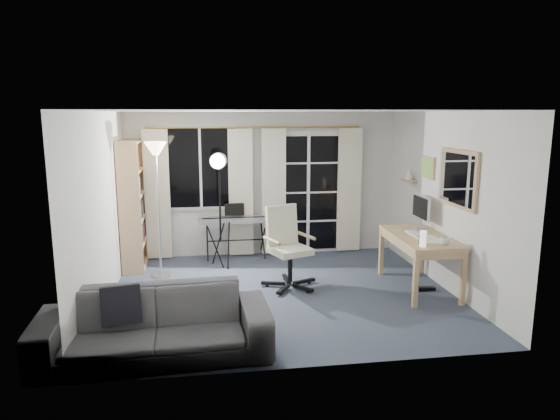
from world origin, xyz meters
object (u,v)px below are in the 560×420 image
object	(u,v)px
keyboard_piano	(235,221)
sofa	(154,314)
studio_light	(219,174)
desk	(420,242)
bookshelf	(131,208)
monitor	(421,208)
torchiere_lamp	(156,169)
office_chair	(285,239)
mug	(445,240)

from	to	relation	value
keyboard_piano	sofa	size ratio (longest dim) A/B	0.52
studio_light	desk	xyz separation A→B (m)	(2.65, -1.34, -0.81)
studio_light	bookshelf	bearing A→B (deg)	179.93
monitor	desk	bearing A→B (deg)	-112.06
torchiere_lamp	office_chair	bearing A→B (deg)	-20.15
torchiere_lamp	mug	distance (m)	4.04
bookshelf	sofa	distance (m)	3.16
studio_light	office_chair	distance (m)	1.50
monitor	mug	size ratio (longest dim) A/B	4.40
keyboard_piano	desk	size ratio (longest dim) A/B	0.84
torchiere_lamp	sofa	bearing A→B (deg)	-86.53
office_chair	monitor	distance (m)	2.01
office_chair	desk	world-z (taller)	office_chair
keyboard_piano	desk	world-z (taller)	keyboard_piano
torchiere_lamp	monitor	xyz separation A→B (m)	(3.74, -0.62, -0.56)
mug	torchiere_lamp	bearing A→B (deg)	156.72
keyboard_piano	monitor	world-z (taller)	monitor
mug	desk	bearing A→B (deg)	101.31
keyboard_piano	studio_light	xyz separation A→B (m)	(-0.26, -0.44, 0.82)
keyboard_piano	studio_light	world-z (taller)	studio_light
torchiere_lamp	mug	xyz separation A→B (m)	(3.64, -1.57, -0.78)
bookshelf	studio_light	distance (m)	1.47
torchiere_lamp	desk	xyz separation A→B (m)	(3.54, -1.07, -0.94)
desk	sofa	size ratio (longest dim) A/B	0.62
studio_light	sofa	size ratio (longest dim) A/B	0.80
monitor	torchiere_lamp	bearing A→B (deg)	172.16
bookshelf	studio_light	xyz separation A→B (m)	(1.35, -0.25, 0.53)
mug	bookshelf	bearing A→B (deg)	152.99
studio_light	monitor	xyz separation A→B (m)	(2.85, -0.89, -0.44)
office_chair	torchiere_lamp	bearing A→B (deg)	138.67
torchiere_lamp	studio_light	distance (m)	0.93
studio_light	mug	bearing A→B (deg)	-23.19
desk	sofa	bearing A→B (deg)	-155.08
studio_light	mug	xyz separation A→B (m)	(2.75, -1.84, -0.66)
keyboard_piano	studio_light	size ratio (longest dim) A/B	0.65
monitor	sofa	world-z (taller)	monitor
office_chair	studio_light	bearing A→B (deg)	112.35
monitor	bookshelf	bearing A→B (deg)	166.31
sofa	desk	bearing A→B (deg)	20.87
mug	sofa	bearing A→B (deg)	-164.52
keyboard_piano	monitor	bearing A→B (deg)	-27.66
keyboard_piano	monitor	xyz separation A→B (m)	(2.59, -1.33, 0.38)
bookshelf	monitor	world-z (taller)	bookshelf
desk	office_chair	bearing A→B (deg)	168.24
studio_light	office_chair	size ratio (longest dim) A/B	1.63
torchiere_lamp	monitor	world-z (taller)	torchiere_lamp
bookshelf	office_chair	distance (m)	2.53
keyboard_piano	desk	xyz separation A→B (m)	(2.40, -1.78, 0.00)
torchiere_lamp	keyboard_piano	world-z (taller)	torchiere_lamp
keyboard_piano	mug	world-z (taller)	keyboard_piano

